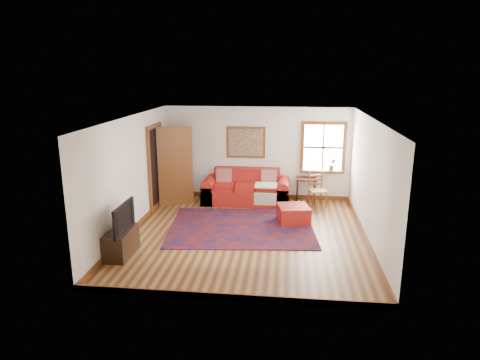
# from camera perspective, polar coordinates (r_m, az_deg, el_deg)

# --- Properties ---
(ground) EXTENTS (5.50, 5.50, 0.00)m
(ground) POSITION_cam_1_polar(r_m,az_deg,el_deg) (9.27, 0.91, -7.28)
(ground) COLOR #492813
(ground) RESTS_ON ground
(room_envelope) EXTENTS (5.04, 5.54, 2.52)m
(room_envelope) POSITION_cam_1_polar(r_m,az_deg,el_deg) (8.81, 0.97, 2.78)
(room_envelope) COLOR silver
(room_envelope) RESTS_ON ground
(window) EXTENTS (1.18, 0.20, 1.38)m
(window) POSITION_cam_1_polar(r_m,az_deg,el_deg) (11.51, 11.15, 3.58)
(window) COLOR white
(window) RESTS_ON ground
(doorway) EXTENTS (0.89, 1.08, 2.14)m
(doorway) POSITION_cam_1_polar(r_m,az_deg,el_deg) (11.05, -9.61, 1.90)
(doorway) COLOR black
(doorway) RESTS_ON ground
(framed_artwork) EXTENTS (1.05, 0.07, 0.85)m
(framed_artwork) POSITION_cam_1_polar(r_m,az_deg,el_deg) (11.50, 0.77, 5.04)
(framed_artwork) COLOR brown
(framed_artwork) RESTS_ON ground
(persian_rug) EXTENTS (3.41, 2.84, 0.02)m
(persian_rug) POSITION_cam_1_polar(r_m,az_deg,el_deg) (9.68, 0.20, -6.26)
(persian_rug) COLOR #5C130D
(persian_rug) RESTS_ON ground
(red_leather_sofa) EXTENTS (2.27, 0.94, 0.89)m
(red_leather_sofa) POSITION_cam_1_polar(r_m,az_deg,el_deg) (11.38, 0.83, -1.55)
(red_leather_sofa) COLOR maroon
(red_leather_sofa) RESTS_ON ground
(red_ottoman) EXTENTS (0.81, 0.81, 0.39)m
(red_ottoman) POSITION_cam_1_polar(r_m,az_deg,el_deg) (10.02, 7.14, -4.51)
(red_ottoman) COLOR maroon
(red_ottoman) RESTS_ON ground
(side_table) EXTENTS (0.55, 0.41, 0.66)m
(side_table) POSITION_cam_1_polar(r_m,az_deg,el_deg) (11.44, 8.81, -0.34)
(side_table) COLOR black
(side_table) RESTS_ON ground
(ladder_back_chair) EXTENTS (0.51, 0.50, 0.88)m
(ladder_back_chair) POSITION_cam_1_polar(r_m,az_deg,el_deg) (11.17, 10.21, -1.14)
(ladder_back_chair) COLOR tan
(ladder_back_chair) RESTS_ON ground
(media_cabinet) EXTENTS (0.41, 0.91, 0.50)m
(media_cabinet) POSITION_cam_1_polar(r_m,az_deg,el_deg) (8.53, -15.56, -8.03)
(media_cabinet) COLOR black
(media_cabinet) RESTS_ON ground
(television) EXTENTS (0.13, 0.96, 0.55)m
(television) POSITION_cam_1_polar(r_m,az_deg,el_deg) (8.28, -15.86, -4.85)
(television) COLOR black
(television) RESTS_ON media_cabinet
(candle_hurricane) EXTENTS (0.12, 0.12, 0.18)m
(candle_hurricane) POSITION_cam_1_polar(r_m,az_deg,el_deg) (8.75, -14.42, -5.03)
(candle_hurricane) COLOR silver
(candle_hurricane) RESTS_ON media_cabinet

